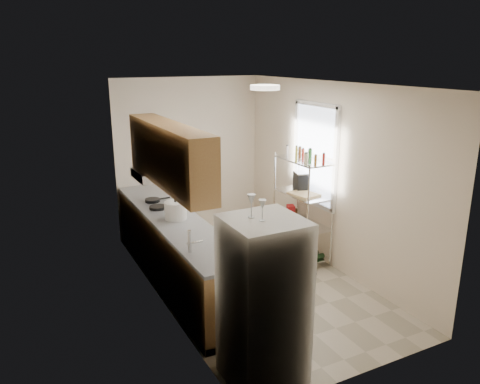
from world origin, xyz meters
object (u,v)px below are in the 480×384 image
Objects in this scene: frying_pan_large at (158,207)px; espresso_machine at (300,181)px; cutting_board at (304,194)px; refrigerator at (263,303)px; rice_cooker at (176,210)px.

frying_pan_large is 0.84× the size of espresso_machine.
frying_pan_large is 2.06m from cutting_board.
refrigerator is 5.60× the size of rice_cooker.
rice_cooker is 1.87m from cutting_board.
rice_cooker is 1.96m from espresso_machine.
cutting_board is 1.46× the size of espresso_machine.
espresso_machine is at bearing 1.79° from rice_cooker.
espresso_machine is at bearing 49.70° from refrigerator.
rice_cooker is (-0.03, 2.21, 0.22)m from refrigerator.
rice_cooker is 0.71× the size of cutting_board.
frying_pan_large is at bearing 92.44° from refrigerator.
rice_cooker is at bearing 90.84° from refrigerator.
rice_cooker is at bearing 174.97° from cutting_board.
rice_cooker is at bearing -101.34° from frying_pan_large.
refrigerator is at bearing -89.16° from rice_cooker.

